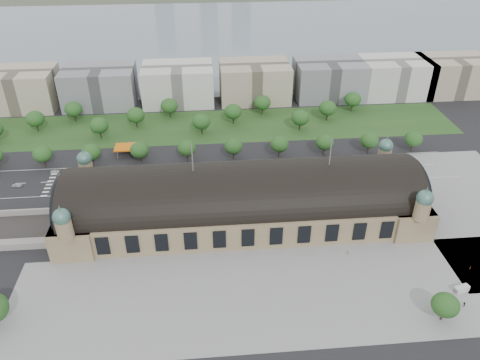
{
  "coord_description": "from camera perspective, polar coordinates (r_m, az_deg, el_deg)",
  "views": [
    {
      "loc": [
        -15.38,
        -159.58,
        121.48
      ],
      "look_at": [
        -0.44,
        9.77,
        14.0
      ],
      "focal_mm": 35.0,
      "sensor_mm": 36.0,
      "label": 1
    }
  ],
  "objects": [
    {
      "name": "tree_belt_9",
      "position": [
        273.66,
        7.38,
        7.54
      ],
      "size": [
        10.4,
        10.4,
        12.48
      ],
      "color": "#2D2116",
      "rests_on": "ground"
    },
    {
      "name": "pedestrian_1",
      "position": [
        196.75,
        26.24,
        -9.57
      ],
      "size": [
        0.53,
        0.69,
        1.69
      ],
      "primitive_type": "imported",
      "rotation": [
        0.0,
        0.0,
        1.35
      ],
      "color": "gray",
      "rests_on": "ground"
    },
    {
      "name": "grass_belt",
      "position": [
        280.27,
        -4.49,
        6.51
      ],
      "size": [
        300.0,
        45.0,
        0.1
      ],
      "primitive_type": "cube",
      "color": "#21461C",
      "rests_on": "ground"
    },
    {
      "name": "tree_belt_7",
      "position": [
        279.31,
        -0.84,
        8.34
      ],
      "size": [
        10.4,
        10.4,
        12.48
      ],
      "color": "#2D2116",
      "rests_on": "ground"
    },
    {
      "name": "tree_row_1",
      "position": [
        254.36,
        -22.93,
        2.92
      ],
      "size": [
        9.6,
        9.6,
        11.52
      ],
      "color": "#2D2116",
      "rests_on": "ground"
    },
    {
      "name": "tree_row_5",
      "position": [
        241.73,
        -0.8,
        4.15
      ],
      "size": [
        9.6,
        9.6,
        11.52
      ],
      "color": "#2D2116",
      "rests_on": "ground"
    },
    {
      "name": "office_6",
      "position": [
        338.51,
        18.32,
        11.82
      ],
      "size": [
        45.0,
        32.0,
        24.0
      ],
      "primitive_type": "cube",
      "color": "silver",
      "rests_on": "ground"
    },
    {
      "name": "traffic_car_6",
      "position": [
        244.01,
        16.41,
        1.18
      ],
      "size": [
        4.89,
        2.61,
        1.31
      ],
      "primitive_type": "imported",
      "rotation": [
        0.0,
        0.0,
        -1.67
      ],
      "color": "silver",
      "rests_on": "ground"
    },
    {
      "name": "tree_row_7",
      "position": [
        249.43,
        10.3,
        4.54
      ],
      "size": [
        9.6,
        9.6,
        11.52
      ],
      "color": "#2D2116",
      "rests_on": "ground"
    },
    {
      "name": "office_2",
      "position": [
        319.01,
        -16.71,
        10.87
      ],
      "size": [
        45.0,
        32.0,
        24.0
      ],
      "primitive_type": "cube",
      "color": "gray",
      "rests_on": "ground"
    },
    {
      "name": "station",
      "position": [
        195.11,
        0.38,
        -2.45
      ],
      "size": [
        150.0,
        48.4,
        44.3
      ],
      "color": "#99865F",
      "rests_on": "ground"
    },
    {
      "name": "parked_car_1",
      "position": [
        221.05,
        -14.9,
        -2.03
      ],
      "size": [
        6.17,
        5.21,
        1.57
      ],
      "primitive_type": "imported",
      "rotation": [
        0.0,
        0.0,
        -1.01
      ],
      "color": "maroon",
      "rests_on": "ground"
    },
    {
      "name": "tree_row_9",
      "position": [
        265.71,
        20.39,
        4.75
      ],
      "size": [
        9.6,
        9.6,
        11.52
      ],
      "color": "#2D2116",
      "rests_on": "ground"
    },
    {
      "name": "parked_car_2",
      "position": [
        225.6,
        -17.03,
        -1.69
      ],
      "size": [
        4.83,
        3.46,
        1.3
      ],
      "primitive_type": "imported",
      "rotation": [
        0.0,
        0.0,
        -1.16
      ],
      "color": "#1B284E",
      "rests_on": "ground"
    },
    {
      "name": "tree_plaza_s",
      "position": [
        169.55,
        23.76,
        -13.78
      ],
      "size": [
        9.0,
        9.0,
        10.64
      ],
      "color": "#2D2116",
      "rests_on": "ground"
    },
    {
      "name": "tree_row_2",
      "position": [
        247.8,
        -17.67,
        3.26
      ],
      "size": [
        9.6,
        9.6,
        11.52
      ],
      "color": "#2D2116",
      "rests_on": "ground"
    },
    {
      "name": "tree_row_3",
      "position": [
        243.44,
        -12.16,
        3.59
      ],
      "size": [
        9.6,
        9.6,
        11.52
      ],
      "color": "#2D2116",
      "rests_on": "ground"
    },
    {
      "name": "van_south",
      "position": [
        185.9,
        25.33,
        -11.95
      ],
      "size": [
        5.7,
        3.44,
        2.31
      ],
      "rotation": [
        0.0,
        0.0,
        0.26
      ],
      "color": "silver",
      "rests_on": "ground"
    },
    {
      "name": "traffic_car_1",
      "position": [
        250.31,
        -21.63,
        0.96
      ],
      "size": [
        4.22,
        1.66,
        1.37
      ],
      "primitive_type": "imported",
      "rotation": [
        0.0,
        0.0,
        1.62
      ],
      "color": "gray",
      "rests_on": "ground"
    },
    {
      "name": "tree_belt_6",
      "position": [
        267.79,
        -4.74,
        7.13
      ],
      "size": [
        10.4,
        10.4,
        12.48
      ],
      "color": "#2D2116",
      "rests_on": "ground"
    },
    {
      "name": "plaza_east",
      "position": [
        232.89,
        26.53,
        -3.0
      ],
      "size": [
        56.0,
        100.0,
        0.12
      ],
      "primitive_type": "cube",
      "color": "gray",
      "rests_on": "ground"
    },
    {
      "name": "tree_row_8",
      "position": [
        256.58,
        15.5,
        4.66
      ],
      "size": [
        9.6,
        9.6,
        11.52
      ],
      "color": "#2D2116",
      "rests_on": "ground"
    },
    {
      "name": "pedestrian_4",
      "position": [
        180.89,
        25.64,
        -13.53
      ],
      "size": [
        0.9,
        1.36,
        1.94
      ],
      "primitive_type": "imported",
      "rotation": [
        0.0,
        0.0,
        4.4
      ],
      "color": "gray",
      "rests_on": "ground"
    },
    {
      "name": "petrol_station",
      "position": [
        257.1,
        -13.1,
        3.95
      ],
      "size": [
        14.0,
        13.0,
        5.05
      ],
      "color": "orange",
      "rests_on": "ground"
    },
    {
      "name": "office_4",
      "position": [
        314.39,
        1.78,
        11.91
      ],
      "size": [
        45.0,
        32.0,
        24.0
      ],
      "primitive_type": "cube",
      "color": "tan",
      "rests_on": "ground"
    },
    {
      "name": "tree_belt_2",
      "position": [
        299.67,
        -19.65,
        8.14
      ],
      "size": [
        10.4,
        10.4,
        12.48
      ],
      "color": "#2D2116",
      "rests_on": "ground"
    },
    {
      "name": "traffic_car_2",
      "position": [
        234.0,
        -13.25,
        0.28
      ],
      "size": [
        5.56,
        3.03,
        1.48
      ],
      "primitive_type": "imported",
      "rotation": [
        0.0,
        0.0,
        -1.46
      ],
      "color": "black",
      "rests_on": "ground"
    },
    {
      "name": "bus_mid",
      "position": [
        226.54,
        1.4,
        0.36
      ],
      "size": [
        12.17,
        3.85,
        3.33
      ],
      "primitive_type": "imported",
      "rotation": [
        0.0,
        0.0,
        1.48
      ],
      "color": "silver",
      "rests_on": "ground"
    },
    {
      "name": "road_slab",
      "position": [
        231.98,
        -5.43,
        0.56
      ],
      "size": [
        260.0,
        26.0,
        0.1
      ],
      "primitive_type": "cube",
      "color": "black",
      "rests_on": "ground"
    },
    {
      "name": "bus_east",
      "position": [
        230.77,
        7.39,
        0.7
      ],
      "size": [
        11.5,
        3.16,
        3.17
      ],
      "primitive_type": "imported",
      "rotation": [
        0.0,
        0.0,
        1.61
      ],
      "color": "beige",
      "rests_on": "ground"
    },
    {
      "name": "office_7",
      "position": [
        355.83,
        24.4,
        11.54
      ],
      "size": [
        45.0,
        32.0,
        24.0
      ],
      "primitive_type": "cube",
      "color": "tan",
      "rests_on": "ground"
    },
    {
      "name": "tree_belt_1",
      "position": [
        294.66,
        -23.71,
        6.85
      ],
      "size": [
        10.4,
        10.4,
        12.48
      ],
      "color": "#2D2116",
      "rests_on": "ground"
    },
    {
      "name": "parked_car_4",
      "position": [
        219.2,
        -11.38,
        -1.84
      ],
      "size": [
        4.68,
        3.93,
        1.51
      ],
      "primitive_type": "imported",
      "rotation": [
        0.0,
        0.0,
        -0.96
      ],
      "color": "silver",
      "rests_on": "ground"
    },
    {
      "name": "lake",
      "position": [
        473.68,
        -3.16,
        17.4
      ],
      "size": [
        700.0,
        320.0,
        0.08
      ],
      "primitive_type": "cube",
      "color": "slate",
      "rests_on": "ground"
    },
    {
      "name": "parked_car_3",
      "position": [
        222.33,
        -11.4,
        -1.33
      ],
      "size": [
        4.31,
        3.62,
        1.39
      ],
      "primitive_type": "imported",
      "rotation": [
        0.0,
        0.0,
        -0.99
      ],
      "color": "#505357",
      "rests_on": "ground"
    },
    {
      "name": "tree_row_6",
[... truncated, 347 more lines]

